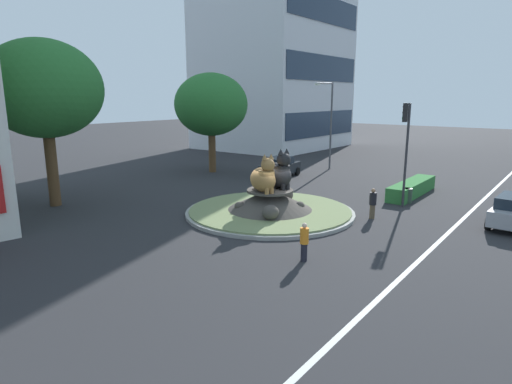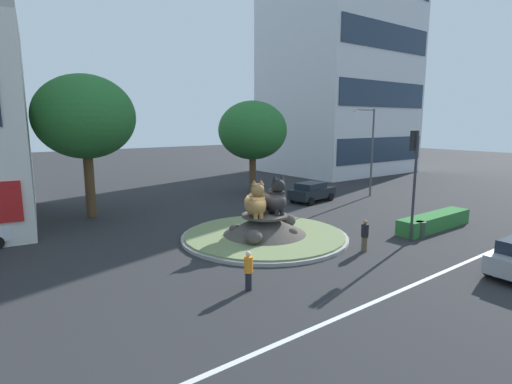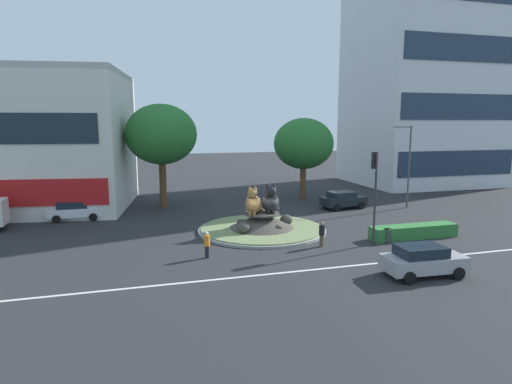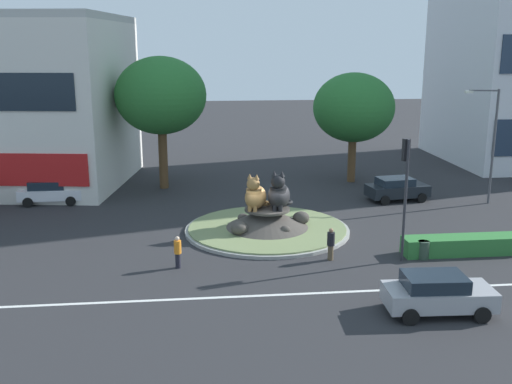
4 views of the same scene
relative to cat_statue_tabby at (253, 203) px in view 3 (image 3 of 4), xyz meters
name	(u,v)px [view 3 (image 3 of 4)]	position (x,y,z in m)	size (l,w,h in m)	color
ground_plane	(262,231)	(0.68, 0.08, -2.11)	(160.00, 160.00, 0.00)	#28282B
lane_centreline	(309,270)	(0.68, -8.64, -2.11)	(112.00, 0.20, 0.01)	silver
roundabout_island	(262,224)	(0.68, 0.07, -1.62)	(9.23, 9.23, 1.36)	gray
cat_statue_tabby	(253,203)	(0.00, 0.00, 0.00)	(1.94, 2.14, 2.07)	#9E703D
cat_statue_black	(271,201)	(1.31, -0.03, 0.06)	(1.88, 2.32, 2.23)	black
traffic_light_mast	(375,181)	(6.61, -5.10, 1.98)	(0.35, 0.46, 5.95)	#2D2D33
office_tower	(424,57)	(27.63, 18.82, 13.75)	(16.56, 14.30, 31.74)	silver
clipped_hedge_strip	(414,232)	(10.08, -4.61, -1.66)	(6.28, 1.20, 0.90)	#2D7033
broadleaf_tree_behind_island	(304,144)	(8.66, 11.84, 3.53)	(6.07, 6.07, 8.24)	brown
second_tree_near_tower	(161,135)	(-5.53, 11.26, 4.58)	(6.46, 6.46, 9.47)	brown
streetlight_arm	(407,161)	(15.81, 4.61, 2.22)	(2.11, 0.64, 7.49)	#4C4C51
pedestrian_orange_shirt	(207,244)	(-4.19, -5.05, -1.30)	(0.34, 0.34, 1.55)	black
pedestrian_black_shirt	(322,234)	(3.18, -4.77, -1.27)	(0.37, 0.37, 1.62)	brown
sedan_on_far_lane	(423,260)	(5.96, -11.01, -1.28)	(4.26, 2.23, 1.60)	#99999E
hatchback_near_shophouse	(343,200)	(10.20, 5.91, -1.29)	(4.27, 2.50, 1.57)	black
parked_car_right	(75,210)	(-12.79, 7.76, -1.30)	(4.10, 2.13, 1.57)	silver
litter_bin	(388,236)	(7.74, -5.10, -1.66)	(0.56, 0.56, 0.90)	#2D4233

